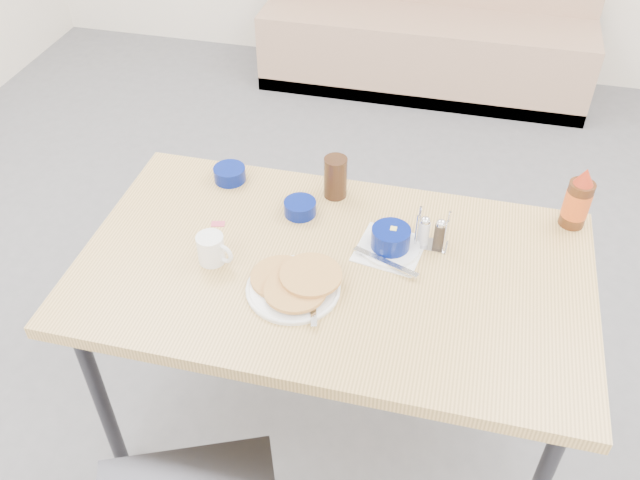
% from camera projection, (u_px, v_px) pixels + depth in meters
% --- Properties ---
extents(booth_bench, '(1.90, 0.56, 1.22)m').
position_uv_depth(booth_bench, '(427.00, 27.00, 3.97)').
color(booth_bench, tan).
rests_on(booth_bench, ground).
extents(dining_table, '(1.40, 0.80, 0.76)m').
position_uv_depth(dining_table, '(333.00, 282.00, 1.89)').
color(dining_table, tan).
rests_on(dining_table, ground).
extents(pancake_plate, '(0.25, 0.25, 0.04)m').
position_uv_depth(pancake_plate, '(295.00, 285.00, 1.77)').
color(pancake_plate, white).
rests_on(pancake_plate, dining_table).
extents(coffee_mug, '(0.11, 0.08, 0.08)m').
position_uv_depth(coffee_mug, '(212.00, 249.00, 1.84)').
color(coffee_mug, white).
rests_on(coffee_mug, dining_table).
extents(grits_setting, '(0.20, 0.22, 0.08)m').
position_uv_depth(grits_setting, '(390.00, 241.00, 1.88)').
color(grits_setting, white).
rests_on(grits_setting, dining_table).
extents(creamer_bowl, '(0.10, 0.10, 0.05)m').
position_uv_depth(creamer_bowl, '(230.00, 174.00, 2.13)').
color(creamer_bowl, '#041362').
rests_on(creamer_bowl, dining_table).
extents(butter_bowl, '(0.10, 0.10, 0.04)m').
position_uv_depth(butter_bowl, '(300.00, 208.00, 2.01)').
color(butter_bowl, '#041362').
rests_on(butter_bowl, dining_table).
extents(amber_tumbler, '(0.09, 0.09, 0.13)m').
position_uv_depth(amber_tumbler, '(335.00, 177.00, 2.05)').
color(amber_tumbler, black).
rests_on(amber_tumbler, dining_table).
extents(condiment_caddy, '(0.10, 0.06, 0.11)m').
position_uv_depth(condiment_caddy, '(432.00, 234.00, 1.89)').
color(condiment_caddy, silver).
rests_on(condiment_caddy, dining_table).
extents(syrup_bottle, '(0.07, 0.07, 0.20)m').
position_uv_depth(syrup_bottle, '(578.00, 201.00, 1.93)').
color(syrup_bottle, '#47230F').
rests_on(syrup_bottle, dining_table).
extents(sugar_wrapper, '(0.04, 0.03, 0.00)m').
position_uv_depth(sugar_wrapper, '(218.00, 224.00, 1.98)').
color(sugar_wrapper, '#CF455E').
rests_on(sugar_wrapper, dining_table).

